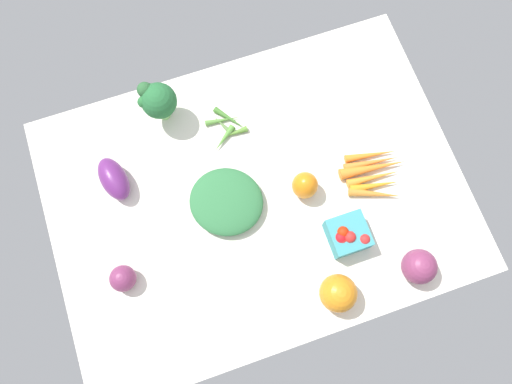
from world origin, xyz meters
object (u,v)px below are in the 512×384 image
(leafy_greens_clump, at_px, (227,202))
(berry_basket, at_px, (348,235))
(okra_pile, at_px, (226,127))
(red_onion_near_basket, at_px, (123,278))
(bell_pepper_orange, at_px, (305,185))
(carrot_bunch, at_px, (373,173))
(broccoli_head, at_px, (157,100))
(eggplant, at_px, (114,179))
(heirloom_tomato_orange, at_px, (338,293))
(red_onion_center, at_px, (419,267))

(leafy_greens_clump, distance_m, berry_basket, 0.31)
(okra_pile, bearing_deg, red_onion_near_basket, -139.88)
(bell_pepper_orange, distance_m, red_onion_near_basket, 0.49)
(carrot_bunch, height_order, okra_pile, carrot_bunch)
(berry_basket, bearing_deg, broccoli_head, 125.78)
(eggplant, bearing_deg, carrot_bunch, -118.39)
(red_onion_near_basket, bearing_deg, leafy_greens_clump, 18.91)
(heirloom_tomato_orange, xyz_separation_m, red_onion_near_basket, (-0.47, 0.20, -0.01))
(leafy_greens_clump, bearing_deg, bell_pepper_orange, -7.61)
(leafy_greens_clump, bearing_deg, carrot_bunch, -6.94)
(carrot_bunch, bearing_deg, red_onion_center, -89.23)
(heirloom_tomato_orange, xyz_separation_m, okra_pile, (-0.12, 0.49, -0.04))
(heirloom_tomato_orange, height_order, broccoli_head, broccoli_head)
(broccoli_head, bearing_deg, carrot_bunch, -36.05)
(leafy_greens_clump, distance_m, red_onion_near_basket, 0.31)
(leafy_greens_clump, distance_m, bell_pepper_orange, 0.20)
(leafy_greens_clump, bearing_deg, okra_pile, 72.54)
(leafy_greens_clump, relative_size, heirloom_tomato_orange, 2.08)
(heirloom_tomato_orange, bearing_deg, berry_basket, 58.46)
(eggplant, bearing_deg, red_onion_center, -136.71)
(bell_pepper_orange, relative_size, broccoli_head, 0.62)
(carrot_bunch, distance_m, berry_basket, 0.18)
(eggplant, distance_m, berry_basket, 0.59)
(red_onion_near_basket, bearing_deg, eggplant, 80.43)
(eggplant, bearing_deg, broccoli_head, -60.21)
(red_onion_near_basket, relative_size, broccoli_head, 0.49)
(leafy_greens_clump, relative_size, eggplant, 1.55)
(heirloom_tomato_orange, xyz_separation_m, carrot_bunch, (0.20, 0.25, -0.03))
(broccoli_head, bearing_deg, bell_pepper_orange, -48.50)
(okra_pile, distance_m, eggplant, 0.31)
(leafy_greens_clump, height_order, broccoli_head, broccoli_head)
(broccoli_head, bearing_deg, leafy_greens_clump, -73.91)
(eggplant, bearing_deg, bell_pepper_orange, -122.53)
(red_onion_near_basket, bearing_deg, berry_basket, -7.99)
(heirloom_tomato_orange, height_order, okra_pile, heirloom_tomato_orange)
(leafy_greens_clump, xyz_separation_m, okra_pile, (0.06, 0.20, -0.01))
(leafy_greens_clump, height_order, eggplant, eggplant)
(red_onion_center, bearing_deg, broccoli_head, 128.19)
(red_onion_near_basket, distance_m, broccoli_head, 0.44)
(heirloom_tomato_orange, distance_m, carrot_bunch, 0.32)
(red_onion_near_basket, xyz_separation_m, red_onion_center, (0.67, -0.20, 0.01))
(leafy_greens_clump, xyz_separation_m, carrot_bunch, (0.38, -0.05, -0.01))
(carrot_bunch, bearing_deg, okra_pile, 142.42)
(leafy_greens_clump, distance_m, broccoli_head, 0.31)
(red_onion_center, bearing_deg, bell_pepper_orange, 123.99)
(bell_pepper_orange, bearing_deg, broccoli_head, 131.50)
(okra_pile, bearing_deg, red_onion_center, -57.34)
(leafy_greens_clump, relative_size, red_onion_near_basket, 2.92)
(red_onion_near_basket, height_order, okra_pile, red_onion_near_basket)
(berry_basket, bearing_deg, red_onion_center, -44.13)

